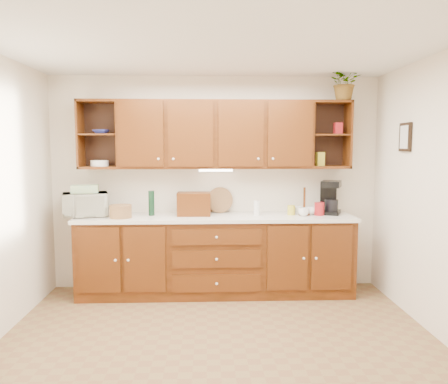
{
  "coord_description": "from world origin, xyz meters",
  "views": [
    {
      "loc": [
        -0.1,
        -3.63,
        1.75
      ],
      "look_at": [
        0.08,
        1.15,
        1.25
      ],
      "focal_mm": 35.0,
      "sensor_mm": 36.0,
      "label": 1
    }
  ],
  "objects": [
    {
      "name": "potted_plant",
      "position": [
        1.52,
        1.52,
        2.5
      ],
      "size": [
        0.38,
        0.33,
        0.41
      ],
      "primitive_type": "imported",
      "rotation": [
        0.0,
        0.0,
        -0.01
      ],
      "color": "#999999",
      "rests_on": "upper_cabinets"
    },
    {
      "name": "bowl_stack",
      "position": [
        -1.34,
        1.57,
        1.92
      ],
      "size": [
        0.22,
        0.22,
        0.05
      ],
      "primitive_type": "imported",
      "rotation": [
        0.0,
        0.0,
        -0.18
      ],
      "color": "#2A349A",
      "rests_on": "upper_cabinets"
    },
    {
      "name": "ceiling",
      "position": [
        0.0,
        0.0,
        2.6
      ],
      "size": [
        4.0,
        4.0,
        0.0
      ],
      "primitive_type": "plane",
      "rotation": [
        3.14,
        0.0,
        0.0
      ],
      "color": "white",
      "rests_on": "back_wall"
    },
    {
      "name": "base_cabinets",
      "position": [
        0.0,
        1.45,
        0.45
      ],
      "size": [
        3.2,
        0.6,
        0.9
      ],
      "primitive_type": "cube",
      "color": "#361A06",
      "rests_on": "floor"
    },
    {
      "name": "canister_red",
      "position": [
        1.22,
        1.44,
        1.02
      ],
      "size": [
        0.13,
        0.13,
        0.15
      ],
      "primitive_type": "cylinder",
      "rotation": [
        0.0,
        0.0,
        -0.13
      ],
      "color": "maroon",
      "rests_on": "countertop"
    },
    {
      "name": "upper_cabinets",
      "position": [
        0.01,
        1.59,
        1.89
      ],
      "size": [
        3.2,
        0.33,
        0.8
      ],
      "color": "#361A06",
      "rests_on": "back_wall"
    },
    {
      "name": "canister_white",
      "position": [
        0.48,
        1.46,
        1.03
      ],
      "size": [
        0.08,
        0.08,
        0.17
      ],
      "primitive_type": "cylinder",
      "rotation": [
        0.0,
        0.0,
        0.08
      ],
      "color": "white",
      "rests_on": "countertop"
    },
    {
      "name": "undercabinet_light",
      "position": [
        0.0,
        1.53,
        1.47
      ],
      "size": [
        0.4,
        0.05,
        0.02
      ],
      "primitive_type": "cube",
      "color": "white",
      "rests_on": "upper_cabinets"
    },
    {
      "name": "plate_stack",
      "position": [
        -1.37,
        1.57,
        1.56
      ],
      "size": [
        0.24,
        0.24,
        0.07
      ],
      "primitive_type": "cylinder",
      "rotation": [
        0.0,
        0.0,
        -0.14
      ],
      "color": "white",
      "rests_on": "upper_cabinets"
    },
    {
      "name": "back_wall",
      "position": [
        0.0,
        1.75,
        1.3
      ],
      "size": [
        4.0,
        0.0,
        4.0
      ],
      "primitive_type": "plane",
      "rotation": [
        1.57,
        0.0,
        0.0
      ],
      "color": "silver",
      "rests_on": "floor"
    },
    {
      "name": "pantry_box_red",
      "position": [
        1.46,
        1.56,
        1.97
      ],
      "size": [
        0.09,
        0.08,
        0.13
      ],
      "primitive_type": "cube",
      "rotation": [
        0.0,
        0.0,
        0.06
      ],
      "color": "maroon",
      "rests_on": "upper_cabinets"
    },
    {
      "name": "mug_tree",
      "position": [
        1.05,
        1.47,
        0.99
      ],
      "size": [
        0.29,
        0.29,
        0.33
      ],
      "rotation": [
        0.0,
        0.0,
        0.22
      ],
      "color": "#361A06",
      "rests_on": "countertop"
    },
    {
      "name": "countertop",
      "position": [
        0.0,
        1.44,
        0.92
      ],
      "size": [
        3.24,
        0.64,
        0.04
      ],
      "primitive_type": "cube",
      "color": "silver",
      "rests_on": "base_cabinets"
    },
    {
      "name": "wicker_basket",
      "position": [
        -1.09,
        1.34,
        1.01
      ],
      "size": [
        0.31,
        0.31,
        0.15
      ],
      "primitive_type": "cylinder",
      "rotation": [
        0.0,
        0.0,
        0.26
      ],
      "color": "olive",
      "rests_on": "countertop"
    },
    {
      "name": "microwave",
      "position": [
        -1.52,
        1.46,
        1.08
      ],
      "size": [
        0.57,
        0.46,
        0.28
      ],
      "primitive_type": "imported",
      "rotation": [
        0.0,
        0.0,
        0.28
      ],
      "color": "beige",
      "rests_on": "countertop"
    },
    {
      "name": "floor",
      "position": [
        0.0,
        0.0,
        0.0
      ],
      "size": [
        4.0,
        4.0,
        0.0
      ],
      "primitive_type": "plane",
      "color": "brown",
      "rests_on": "ground"
    },
    {
      "name": "wine_bottle",
      "position": [
        -0.76,
        1.5,
        1.09
      ],
      "size": [
        0.09,
        0.09,
        0.29
      ],
      "primitive_type": "cylinder",
      "rotation": [
        0.0,
        0.0,
        0.33
      ],
      "color": "black",
      "rests_on": "countertop"
    },
    {
      "name": "woven_tray",
      "position": [
        0.05,
        1.69,
        0.95
      ],
      "size": [
        0.32,
        0.08,
        0.31
      ],
      "primitive_type": "cylinder",
      "rotation": [
        1.36,
        0.0,
        -0.0
      ],
      "color": "olive",
      "rests_on": "countertop"
    },
    {
      "name": "canister_yellow",
      "position": [
        0.9,
        1.48,
        1.0
      ],
      "size": [
        0.12,
        0.12,
        0.11
      ],
      "primitive_type": "cylinder",
      "rotation": [
        0.0,
        0.0,
        -0.38
      ],
      "color": "gold",
      "rests_on": "countertop"
    },
    {
      "name": "framed_picture",
      "position": [
        1.98,
        0.9,
        1.85
      ],
      "size": [
        0.03,
        0.24,
        0.3
      ],
      "primitive_type": "cube",
      "color": "black",
      "rests_on": "right_wall"
    },
    {
      "name": "pantry_box_yellow",
      "position": [
        1.26,
        1.58,
        1.6
      ],
      "size": [
        0.1,
        0.09,
        0.16
      ],
      "primitive_type": "cube",
      "rotation": [
        0.0,
        0.0,
        0.17
      ],
      "color": "gold",
      "rests_on": "upper_cabinets"
    },
    {
      "name": "towel_stack",
      "position": [
        -1.52,
        1.46,
        1.26
      ],
      "size": [
        0.33,
        0.27,
        0.09
      ],
      "primitive_type": "cube",
      "rotation": [
        0.0,
        0.0,
        0.17
      ],
      "color": "#E7EF70",
      "rests_on": "microwave"
    },
    {
      "name": "coffee_maker",
      "position": [
        1.39,
        1.55,
        1.13
      ],
      "size": [
        0.31,
        0.34,
        0.4
      ],
      "rotation": [
        0.0,
        0.0,
        -0.4
      ],
      "color": "black",
      "rests_on": "countertop"
    },
    {
      "name": "bread_box",
      "position": [
        -0.26,
        1.49,
        1.08
      ],
      "size": [
        0.39,
        0.25,
        0.27
      ],
      "primitive_type": "cube",
      "rotation": [
        0.0,
        0.0,
        -0.01
      ],
      "color": "#361A06",
      "rests_on": "countertop"
    }
  ]
}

